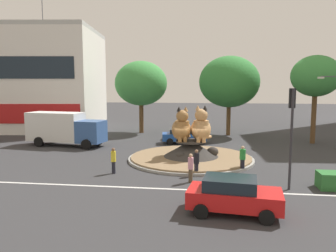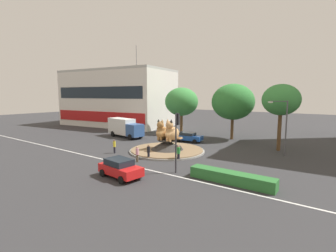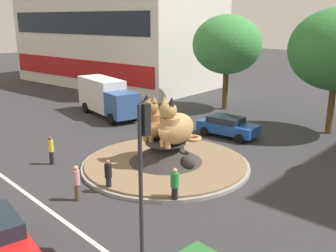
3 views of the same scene
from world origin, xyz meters
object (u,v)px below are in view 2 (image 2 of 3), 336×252
at_px(cat_statue_tabby, 162,132).
at_px(broadleaf_tree_behind_island, 181,102).
at_px(shophouse_block, 118,98).
at_px(streetlight_arm, 284,124).
at_px(pedestrian_black_shirt, 149,152).
at_px(pedestrian_green_shirt, 178,153).
at_px(sedan_on_far_lane, 188,137).
at_px(third_tree_left, 233,102).
at_px(second_tree_near_tower, 281,100).
at_px(traffic_light_mast, 177,132).
at_px(hatchback_near_shophouse, 120,168).
at_px(cat_statue_calico, 172,133).
at_px(delivery_box_truck, 125,127).
at_px(pedestrian_pink_shirt, 137,154).
at_px(pedestrian_yellow_shirt, 114,146).

xyz_separation_m(cat_statue_tabby, broadleaf_tree_behind_island, (-6.01, 13.81, 3.36)).
xyz_separation_m(shophouse_block, streetlight_arm, (38.01, -9.74, -2.52)).
distance_m(pedestrian_black_shirt, pedestrian_green_shirt, 3.32).
bearing_deg(sedan_on_far_lane, third_tree_left, 45.02).
bearing_deg(broadleaf_tree_behind_island, cat_statue_tabby, -66.49).
bearing_deg(second_tree_near_tower, traffic_light_mast, -109.99).
distance_m(shophouse_block, pedestrian_black_shirt, 33.58).
xyz_separation_m(traffic_light_mast, hatchback_near_shophouse, (-3.22, -3.91, -2.94)).
xyz_separation_m(cat_statue_tabby, traffic_light_mast, (6.43, -6.31, 1.35)).
relative_size(shophouse_block, streetlight_arm, 4.11).
relative_size(cat_statue_calico, delivery_box_truck, 0.37).
bearing_deg(delivery_box_truck, hatchback_near_shophouse, -36.84).
xyz_separation_m(broadleaf_tree_behind_island, pedestrian_pink_shirt, (7.06, -19.58, -4.88)).
bearing_deg(pedestrian_pink_shirt, delivery_box_truck, 30.25).
xyz_separation_m(cat_statue_tabby, pedestrian_pink_shirt, (1.05, -5.76, -1.52)).
bearing_deg(pedestrian_pink_shirt, streetlight_arm, -65.15).
height_order(shophouse_block, streetlight_arm, shophouse_block).
xyz_separation_m(cat_statue_calico, traffic_light_mast, (4.98, -6.35, 1.32)).
bearing_deg(shophouse_block, delivery_box_truck, -46.87).
xyz_separation_m(cat_statue_tabby, third_tree_left, (4.09, 13.07, 3.53)).
height_order(broadleaf_tree_behind_island, hatchback_near_shophouse, broadleaf_tree_behind_island).
bearing_deg(traffic_light_mast, broadleaf_tree_behind_island, 34.63).
height_order(cat_statue_tabby, broadleaf_tree_behind_island, broadleaf_tree_behind_island).
xyz_separation_m(pedestrian_pink_shirt, delivery_box_truck, (-12.37, 10.26, 0.75)).
height_order(streetlight_arm, pedestrian_yellow_shirt, streetlight_arm).
xyz_separation_m(pedestrian_black_shirt, hatchback_near_shophouse, (1.89, -6.00, -0.03)).
xyz_separation_m(cat_statue_calico, second_tree_near_tower, (10.51, 8.83, 3.96)).
xyz_separation_m(cat_statue_calico, delivery_box_truck, (-12.76, 4.45, -0.81)).
distance_m(shophouse_block, sedan_on_far_lane, 26.70).
xyz_separation_m(pedestrian_black_shirt, delivery_box_truck, (-12.63, 8.71, 0.79)).
height_order(second_tree_near_tower, pedestrian_yellow_shirt, second_tree_near_tower).
relative_size(shophouse_block, third_tree_left, 3.01).
relative_size(shophouse_block, delivery_box_truck, 3.48).
bearing_deg(shophouse_block, pedestrian_green_shirt, -39.60).
bearing_deg(cat_statue_calico, pedestrian_pink_shirt, -7.36).
xyz_separation_m(streetlight_arm, pedestrian_yellow_shirt, (-16.91, -10.55, -2.90)).
bearing_deg(delivery_box_truck, cat_statue_calico, -10.67).
relative_size(broadleaf_tree_behind_island, sedan_on_far_lane, 1.93).
xyz_separation_m(hatchback_near_shophouse, delivery_box_truck, (-14.52, 14.71, 0.82)).
relative_size(pedestrian_yellow_shirt, delivery_box_truck, 0.22).
bearing_deg(pedestrian_black_shirt, streetlight_arm, -160.55).
distance_m(shophouse_block, second_tree_near_tower, 37.66).
height_order(cat_statue_tabby, sedan_on_far_lane, cat_statue_tabby).
xyz_separation_m(second_tree_near_tower, sedan_on_far_lane, (-12.40, -1.78, -5.66)).
distance_m(shophouse_block, pedestrian_green_shirt, 35.13).
bearing_deg(hatchback_near_shophouse, traffic_light_mast, 57.08).
relative_size(broadleaf_tree_behind_island, streetlight_arm, 1.30).
bearing_deg(delivery_box_truck, broadleaf_tree_behind_island, 68.88).
distance_m(pedestrian_yellow_shirt, delivery_box_truck, 11.60).
height_order(traffic_light_mast, second_tree_near_tower, second_tree_near_tower).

